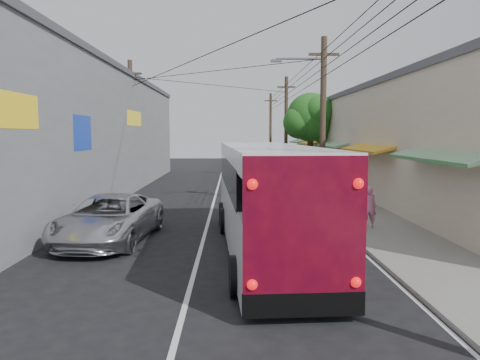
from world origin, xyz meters
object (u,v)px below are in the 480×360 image
(jeepney, at_px, (109,219))
(pedestrian_near, at_px, (369,207))
(parked_suv, at_px, (282,181))
(parked_car_far, at_px, (273,166))
(coach_bus, at_px, (265,197))
(parked_car_mid, at_px, (277,178))
(pedestrian_far, at_px, (332,181))

(jeepney, bearing_deg, pedestrian_near, 14.76)
(parked_suv, distance_m, pedestrian_near, 9.67)
(pedestrian_near, bearing_deg, parked_car_far, -81.95)
(coach_bus, relative_size, parked_car_mid, 2.36)
(coach_bus, distance_m, parked_car_mid, 15.51)
(jeepney, height_order, pedestrian_near, pedestrian_near)
(coach_bus, relative_size, parked_car_far, 2.67)
(pedestrian_near, xyz_separation_m, pedestrian_far, (0.60, 9.11, 0.07))
(parked_suv, relative_size, pedestrian_far, 3.66)
(coach_bus, bearing_deg, pedestrian_near, 32.85)
(parked_car_far, bearing_deg, parked_suv, -91.45)
(jeepney, height_order, pedestrian_far, pedestrian_far)
(pedestrian_far, bearing_deg, jeepney, 46.61)
(parked_car_mid, distance_m, pedestrian_far, 4.35)
(parked_car_far, distance_m, pedestrian_far, 15.37)
(parked_car_mid, bearing_deg, coach_bus, -100.96)
(parked_car_mid, height_order, pedestrian_near, pedestrian_near)
(pedestrian_near, bearing_deg, jeepney, 14.73)
(parked_suv, height_order, pedestrian_far, pedestrian_far)
(jeepney, bearing_deg, parked_car_mid, 68.72)
(parked_car_mid, xyz_separation_m, pedestrian_far, (2.78, -3.34, 0.14))
(parked_car_mid, bearing_deg, parked_suv, -94.21)
(parked_suv, xyz_separation_m, pedestrian_far, (2.78, -0.31, 0.07))
(jeepney, height_order, parked_car_far, jeepney)
(parked_car_mid, bearing_deg, pedestrian_near, -84.27)
(coach_bus, distance_m, jeepney, 5.31)
(parked_car_mid, height_order, pedestrian_far, pedestrian_far)
(coach_bus, distance_m, pedestrian_near, 5.02)
(parked_suv, bearing_deg, jeepney, -126.21)
(jeepney, xyz_separation_m, pedestrian_far, (9.67, 10.70, 0.19))
(parked_car_far, relative_size, pedestrian_near, 2.75)
(coach_bus, height_order, parked_suv, coach_bus)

